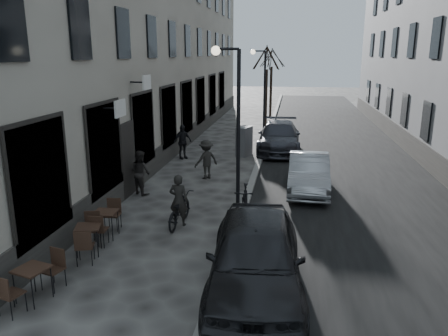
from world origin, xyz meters
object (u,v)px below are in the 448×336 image
(streetlamp_far, at_px, (262,84))
(utility_cabinet, at_px, (244,141))
(pedestrian_mid, at_px, (206,159))
(bistro_set_b, at_px, (89,237))
(bistro_set_a, at_px, (33,281))
(car_mid, at_px, (309,173))
(car_near, at_px, (256,256))
(car_far, at_px, (279,137))
(moped, at_px, (245,205))
(pedestrian_far, at_px, (182,142))
(tree_near, at_px, (267,57))
(tree_far, at_px, (272,56))
(bicycle, at_px, (179,210))
(pedestrian_near, at_px, (141,172))
(streetlamp_near, at_px, (233,111))
(bistro_set_c, at_px, (106,222))

(streetlamp_far, bearing_deg, utility_cabinet, -96.28)
(streetlamp_far, relative_size, pedestrian_mid, 3.24)
(streetlamp_far, relative_size, bistro_set_b, 3.36)
(bistro_set_a, relative_size, car_mid, 0.37)
(streetlamp_far, bearing_deg, car_near, -86.06)
(bistro_set_b, xyz_separation_m, car_far, (4.27, 12.69, 0.30))
(utility_cabinet, bearing_deg, car_far, 54.45)
(streetlamp_far, distance_m, moped, 13.44)
(streetlamp_far, xyz_separation_m, bistro_set_a, (-3.22, -18.04, -2.72))
(car_far, distance_m, moped, 10.05)
(utility_cabinet, height_order, pedestrian_far, pedestrian_far)
(pedestrian_mid, relative_size, car_mid, 0.39)
(tree_near, relative_size, bistro_set_b, 3.76)
(tree_far, distance_m, car_mid, 19.29)
(bistro_set_a, height_order, bistro_set_b, bistro_set_b)
(bicycle, relative_size, pedestrian_near, 1.12)
(streetlamp_far, distance_m, car_mid, 10.33)
(car_near, relative_size, car_far, 0.93)
(streetlamp_near, xyz_separation_m, tree_near, (0.07, 15.00, 1.50))
(streetlamp_far, bearing_deg, tree_near, 88.62)
(tree_near, bearing_deg, car_near, -86.85)
(utility_cabinet, xyz_separation_m, moped, (1.01, -8.78, -0.15))
(streetlamp_near, bearing_deg, pedestrian_near, 163.91)
(tree_near, bearing_deg, streetlamp_far, -91.38)
(pedestrian_near, height_order, pedestrian_far, pedestrian_far)
(pedestrian_far, bearing_deg, pedestrian_mid, -104.57)
(tree_far, height_order, bicycle, tree_far)
(tree_near, xyz_separation_m, car_near, (1.10, -20.00, -3.85))
(bistro_set_a, relative_size, car_near, 0.31)
(streetlamp_near, height_order, streetlamp_far, same)
(pedestrian_far, distance_m, car_mid, 7.14)
(streetlamp_far, relative_size, utility_cabinet, 3.58)
(car_mid, bearing_deg, utility_cabinet, 120.22)
(bicycle, distance_m, pedestrian_far, 8.36)
(tree_near, relative_size, utility_cabinet, 4.00)
(streetlamp_far, bearing_deg, tree_far, 89.54)
(bistro_set_b, relative_size, utility_cabinet, 1.06)
(bistro_set_a, bearing_deg, car_near, 28.72)
(car_near, distance_m, moped, 3.89)
(streetlamp_near, bearing_deg, utility_cabinet, 93.64)
(bistro_set_b, bearing_deg, moped, 19.81)
(bistro_set_c, relative_size, pedestrian_mid, 0.96)
(utility_cabinet, height_order, car_near, car_near)
(streetlamp_far, bearing_deg, car_far, -69.58)
(utility_cabinet, bearing_deg, tree_near, 103.14)
(streetlamp_far, xyz_separation_m, tree_near, (0.07, 3.00, 1.50))
(bistro_set_b, xyz_separation_m, car_mid, (5.57, 6.12, 0.22))
(moped, bearing_deg, streetlamp_far, 90.53)
(pedestrian_far, relative_size, moped, 0.87)
(tree_near, relative_size, car_mid, 1.40)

